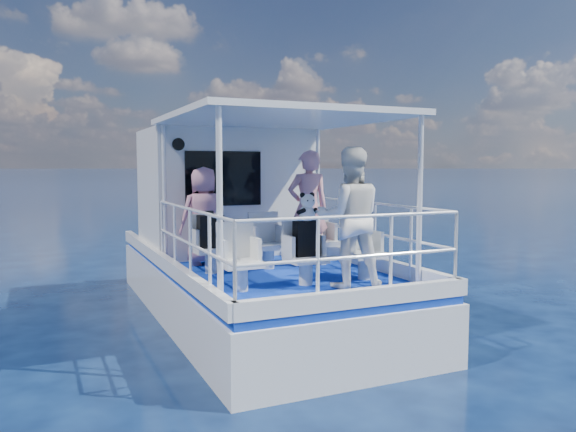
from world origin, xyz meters
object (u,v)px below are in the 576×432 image
object	(u,v)px
passenger_port_fwd	(204,216)
panda	(307,207)
backpack_center	(306,238)
passenger_stbd_aft	(350,218)

from	to	relation	value
passenger_port_fwd	panda	size ratio (longest dim) A/B	4.22
panda	backpack_center	bearing A→B (deg)	115.01
passenger_stbd_aft	panda	size ratio (longest dim) A/B	4.89
passenger_port_fwd	backpack_center	xyz separation A→B (m)	(0.80, -2.04, -0.16)
backpack_center	panda	bearing A→B (deg)	-64.99
backpack_center	passenger_port_fwd	bearing A→B (deg)	111.37
passenger_stbd_aft	panda	xyz separation A→B (m)	(-0.43, 0.35, 0.13)
backpack_center	panda	distance (m)	0.41
passenger_port_fwd	backpack_center	bearing A→B (deg)	108.40
passenger_stbd_aft	panda	bearing A→B (deg)	-20.07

